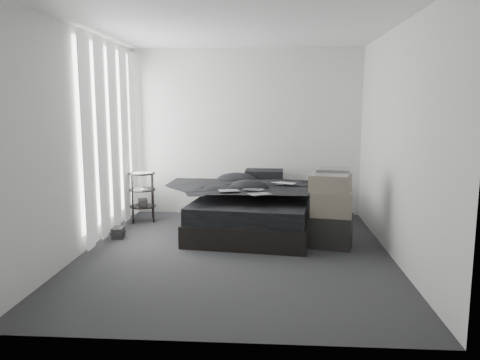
# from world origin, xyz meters

# --- Properties ---
(floor) EXTENTS (3.60, 4.20, 0.01)m
(floor) POSITION_xyz_m (0.00, 0.00, 0.00)
(floor) COLOR #2C2C2E
(floor) RESTS_ON ground
(ceiling) EXTENTS (3.60, 4.20, 0.01)m
(ceiling) POSITION_xyz_m (0.00, 0.00, 2.60)
(ceiling) COLOR white
(ceiling) RESTS_ON ground
(wall_back) EXTENTS (3.60, 0.01, 2.60)m
(wall_back) POSITION_xyz_m (0.00, 2.10, 1.30)
(wall_back) COLOR silver
(wall_back) RESTS_ON ground
(wall_front) EXTENTS (3.60, 0.01, 2.60)m
(wall_front) POSITION_xyz_m (0.00, -2.10, 1.30)
(wall_front) COLOR silver
(wall_front) RESTS_ON ground
(wall_left) EXTENTS (0.01, 4.20, 2.60)m
(wall_left) POSITION_xyz_m (-1.80, 0.00, 1.30)
(wall_left) COLOR silver
(wall_left) RESTS_ON ground
(wall_right) EXTENTS (0.01, 4.20, 2.60)m
(wall_right) POSITION_xyz_m (1.80, 0.00, 1.30)
(wall_right) COLOR silver
(wall_right) RESTS_ON ground
(window_left) EXTENTS (0.02, 2.00, 2.30)m
(window_left) POSITION_xyz_m (-1.78, 0.90, 1.35)
(window_left) COLOR white
(window_left) RESTS_ON wall_left
(curtain_left) EXTENTS (0.06, 2.12, 2.48)m
(curtain_left) POSITION_xyz_m (-1.73, 0.90, 1.28)
(curtain_left) COLOR white
(curtain_left) RESTS_ON wall_left
(bed) EXTENTS (1.78, 2.20, 0.27)m
(bed) POSITION_xyz_m (0.19, 1.02, 0.14)
(bed) COLOR black
(bed) RESTS_ON floor
(mattress) EXTENTS (1.71, 2.14, 0.22)m
(mattress) POSITION_xyz_m (0.19, 1.02, 0.38)
(mattress) COLOR black
(mattress) RESTS_ON bed
(duvet) EXTENTS (1.70, 1.90, 0.24)m
(duvet) POSITION_xyz_m (0.18, 0.97, 0.61)
(duvet) COLOR black
(duvet) RESTS_ON mattress
(pillow_lower) EXTENTS (0.66, 0.49, 0.14)m
(pillow_lower) POSITION_xyz_m (0.24, 1.80, 0.56)
(pillow_lower) COLOR black
(pillow_lower) RESTS_ON mattress
(pillow_upper) EXTENTS (0.58, 0.41, 0.13)m
(pillow_upper) POSITION_xyz_m (0.30, 1.78, 0.69)
(pillow_upper) COLOR black
(pillow_upper) RESTS_ON pillow_lower
(laptop) EXTENTS (0.38, 0.33, 0.03)m
(laptop) POSITION_xyz_m (0.56, 1.02, 0.74)
(laptop) COLOR silver
(laptop) RESTS_ON duvet
(comic_a) EXTENTS (0.29, 0.23, 0.01)m
(comic_a) POSITION_xyz_m (-0.13, 0.52, 0.73)
(comic_a) COLOR black
(comic_a) RESTS_ON duvet
(comic_b) EXTENTS (0.30, 0.24, 0.01)m
(comic_b) POSITION_xyz_m (0.19, 0.62, 0.74)
(comic_b) COLOR black
(comic_b) RESTS_ON duvet
(comic_c) EXTENTS (0.30, 0.27, 0.01)m
(comic_c) POSITION_xyz_m (0.27, 0.32, 0.74)
(comic_c) COLOR black
(comic_c) RESTS_ON duvet
(side_stand) EXTENTS (0.49, 0.49, 0.72)m
(side_stand) POSITION_xyz_m (-1.52, 1.50, 0.36)
(side_stand) COLOR black
(side_stand) RESTS_ON floor
(papers) EXTENTS (0.34, 0.31, 0.01)m
(papers) POSITION_xyz_m (-1.50, 1.49, 0.73)
(papers) COLOR white
(papers) RESTS_ON side_stand
(floor_books) EXTENTS (0.16, 0.21, 0.14)m
(floor_books) POSITION_xyz_m (-1.59, 0.56, 0.07)
(floor_books) COLOR black
(floor_books) RESTS_ON floor
(box_lower) EXTENTS (0.61, 0.53, 0.39)m
(box_lower) POSITION_xyz_m (1.14, 0.38, 0.19)
(box_lower) COLOR black
(box_lower) RESTS_ON floor
(box_mid) EXTENTS (0.55, 0.47, 0.30)m
(box_mid) POSITION_xyz_m (1.15, 0.37, 0.54)
(box_mid) COLOR #6D6556
(box_mid) RESTS_ON box_lower
(box_upper) EXTENTS (0.56, 0.50, 0.21)m
(box_upper) POSITION_xyz_m (1.13, 0.39, 0.79)
(box_upper) COLOR #6D6556
(box_upper) RESTS_ON box_mid
(art_book_white) EXTENTS (0.47, 0.41, 0.04)m
(art_book_white) POSITION_xyz_m (1.14, 0.38, 0.91)
(art_book_white) COLOR silver
(art_book_white) RESTS_ON box_upper
(art_book_snake) EXTENTS (0.43, 0.36, 0.04)m
(art_book_snake) POSITION_xyz_m (1.15, 0.37, 0.95)
(art_book_snake) COLOR silver
(art_book_snake) RESTS_ON art_book_white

